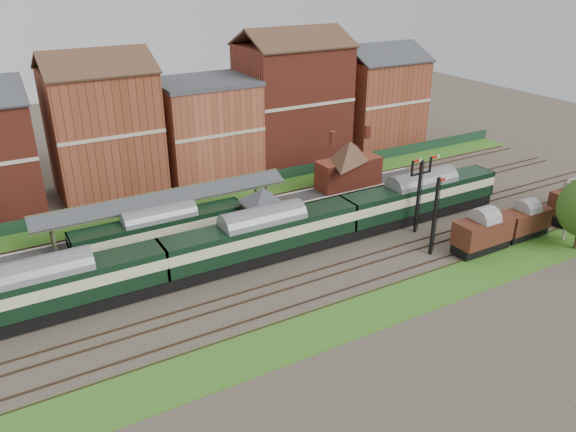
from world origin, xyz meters
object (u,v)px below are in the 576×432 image
signal_box (264,214)px  semaphore_bracket (419,191)px  platform_railcar (161,231)px  goods_van_a (482,232)px  dmu_train (263,236)px

signal_box → semaphore_bracket: (15.04, -5.75, 1.44)m
platform_railcar → signal_box: bearing=-18.7°
platform_railcar → goods_van_a: (27.25, -15.50, -0.25)m
semaphore_bracket → platform_railcar: 26.33m
goods_van_a → dmu_train: bearing=155.1°
signal_box → semaphore_bracket: semaphore_bracket is taller
platform_railcar → goods_van_a: platform_railcar is taller
signal_box → semaphore_bracket: 16.16m
dmu_train → goods_van_a: bearing=-24.9°
dmu_train → platform_railcar: 10.18m
goods_van_a → semaphore_bracket: bearing=112.0°
semaphore_bracket → dmu_train: size_ratio=0.14×
semaphore_bracket → platform_railcar: semaphore_bracket is taller
semaphore_bracket → dmu_train: semaphore_bracket is taller
signal_box → goods_van_a: bearing=-34.7°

